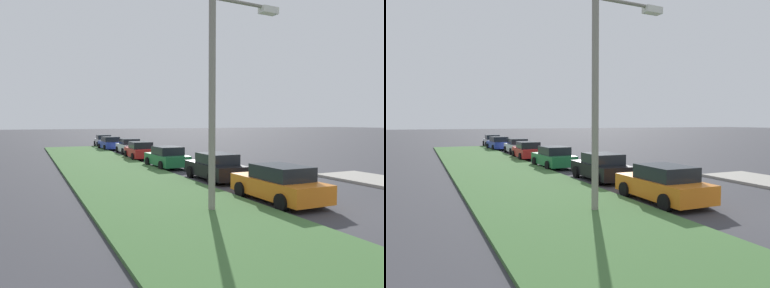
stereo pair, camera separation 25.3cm
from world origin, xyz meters
The scene contains 9 objects.
grass_median centered at (10.00, 7.39, 0.06)m, with size 60.00×6.00×0.12m, color #3D6633.
parked_car_orange centered at (5.40, 3.26, 0.72)m, with size 4.30×2.02×1.47m.
parked_car_black centered at (11.11, 3.02, 0.72)m, with size 4.34×2.09×1.47m.
parked_car_green centered at (17.19, 3.55, 0.72)m, with size 4.33×2.08×1.47m.
parked_car_red centered at (23.59, 3.56, 0.72)m, with size 4.37×2.15×1.47m.
parked_car_white centered at (29.35, 3.00, 0.72)m, with size 4.35×2.11×1.47m.
parked_car_blue centered at (34.72, 3.77, 0.72)m, with size 4.37×2.15×1.47m.
parked_car_silver centered at (40.73, 3.37, 0.72)m, with size 4.38×2.18×1.47m.
streetlight centered at (5.02, 6.10, 4.39)m, with size 0.45×2.88×7.50m.
Camera 1 is at (-6.07, 12.27, 3.18)m, focal length 33.92 mm.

